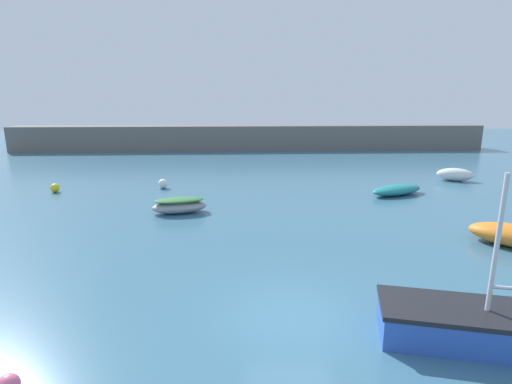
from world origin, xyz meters
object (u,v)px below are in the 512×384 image
object	(u,v)px
rowboat_blue_near	(397,190)
dinghy_near_pier	(455,175)
mooring_buoy_white	(163,184)
rowboat_with_red_cover	(179,205)
sailboat_short_mast	(485,326)
mooring_buoy_yellow	(55,188)

from	to	relation	value
rowboat_blue_near	dinghy_near_pier	world-z (taller)	dinghy_near_pier
rowboat_blue_near	mooring_buoy_white	distance (m)	14.32
rowboat_with_red_cover	mooring_buoy_white	xyz separation A→B (m)	(-1.79, 5.50, -0.08)
rowboat_blue_near	sailboat_short_mast	world-z (taller)	sailboat_short_mast
sailboat_short_mast	mooring_buoy_yellow	world-z (taller)	sailboat_short_mast
mooring_buoy_white	rowboat_blue_near	bearing A→B (deg)	-9.53
rowboat_with_red_cover	dinghy_near_pier	distance (m)	19.16
mooring_buoy_white	mooring_buoy_yellow	size ratio (longest dim) A/B	1.11
rowboat_blue_near	sailboat_short_mast	distance (m)	14.89
mooring_buoy_white	mooring_buoy_yellow	distance (m)	6.41
rowboat_with_red_cover	rowboat_blue_near	distance (m)	12.72
rowboat_with_red_cover	dinghy_near_pier	world-z (taller)	dinghy_near_pier
sailboat_short_mast	mooring_buoy_yellow	distance (m)	23.28
dinghy_near_pier	sailboat_short_mast	bearing A→B (deg)	85.76
dinghy_near_pier	mooring_buoy_white	distance (m)	19.73
rowboat_with_red_cover	mooring_buoy_yellow	bearing A→B (deg)	-41.17
rowboat_with_red_cover	sailboat_short_mast	distance (m)	14.25
rowboat_with_red_cover	mooring_buoy_white	world-z (taller)	rowboat_with_red_cover
dinghy_near_pier	rowboat_with_red_cover	bearing A→B (deg)	43.64
rowboat_with_red_cover	rowboat_blue_near	xyz separation A→B (m)	(12.33, 3.13, -0.09)
sailboat_short_mast	mooring_buoy_white	xyz separation A→B (m)	(-10.47, 16.80, -0.16)
rowboat_with_red_cover	mooring_buoy_yellow	size ratio (longest dim) A/B	5.38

